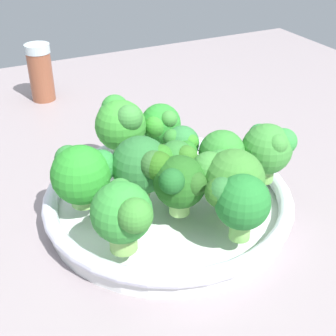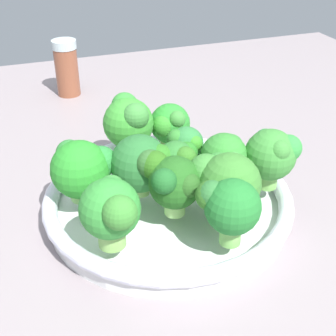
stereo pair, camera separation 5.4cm
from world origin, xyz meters
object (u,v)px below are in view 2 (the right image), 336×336
at_px(broccoli_floret_3, 111,209).
at_px(broccoli_floret_11, 169,124).
at_px(broccoli_floret_4, 225,182).
at_px(broccoli_floret_10, 186,145).
at_px(broccoli_floret_2, 82,168).
at_px(bowl, 168,201).
at_px(broccoli_floret_7, 270,152).
at_px(broccoli_floret_5, 178,161).
at_px(broccoli_floret_0, 171,182).
at_px(broccoli_floret_8, 143,164).
at_px(broccoli_floret_9, 128,120).
at_px(broccoli_floret_6, 228,206).
at_px(pepper_shaker, 67,68).
at_px(broccoli_floret_1, 225,157).

height_order(broccoli_floret_3, broccoli_floret_11, broccoli_floret_3).
relative_size(broccoli_floret_4, broccoli_floret_10, 1.28).
bearing_deg(broccoli_floret_2, broccoli_floret_11, -59.00).
height_order(bowl, broccoli_floret_3, broccoli_floret_3).
bearing_deg(broccoli_floret_7, broccoli_floret_3, 103.43).
height_order(broccoli_floret_5, broccoli_floret_7, broccoli_floret_7).
bearing_deg(broccoli_floret_0, bowl, -15.96).
bearing_deg(broccoli_floret_8, broccoli_floret_3, 144.43).
distance_m(broccoli_floret_4, broccoli_floret_9, 0.17).
bearing_deg(broccoli_floret_11, broccoli_floret_6, 176.53).
xyz_separation_m(broccoli_floret_3, broccoli_floret_5, (0.07, -0.09, -0.00)).
relative_size(broccoli_floret_4, pepper_shaker, 0.75).
xyz_separation_m(broccoli_floret_9, pepper_shaker, (0.31, 0.03, -0.03)).
distance_m(broccoli_floret_1, broccoli_floret_10, 0.05).
xyz_separation_m(broccoli_floret_8, broccoli_floret_10, (0.03, -0.06, -0.00)).
bearing_deg(broccoli_floret_11, broccoli_floret_3, 145.12).
height_order(broccoli_floret_1, broccoli_floret_10, broccoli_floret_1).
bearing_deg(broccoli_floret_4, broccoli_floret_10, 4.42).
distance_m(broccoli_floret_8, pepper_shaker, 0.41).
xyz_separation_m(broccoli_floret_3, broccoli_floret_10, (0.11, -0.12, -0.01)).
xyz_separation_m(broccoli_floret_4, broccoli_floret_5, (0.05, 0.03, 0.00)).
distance_m(broccoli_floret_0, broccoli_floret_5, 0.04).
height_order(broccoli_floret_1, broccoli_floret_4, broccoli_floret_4).
relative_size(broccoli_floret_3, broccoli_floret_11, 1.25).
relative_size(broccoli_floret_6, pepper_shaker, 0.70).
height_order(bowl, broccoli_floret_0, broccoli_floret_0).
relative_size(broccoli_floret_5, pepper_shaker, 0.63).
height_order(bowl, broccoli_floret_11, broccoli_floret_11).
distance_m(broccoli_floret_3, broccoli_floret_10, 0.16).
bearing_deg(broccoli_floret_5, broccoli_floret_1, -96.09).
xyz_separation_m(bowl, broccoli_floret_2, (0.02, 0.10, 0.05)).
bearing_deg(broccoli_floret_6, broccoli_floret_5, 8.11).
xyz_separation_m(broccoli_floret_1, broccoli_floret_10, (0.05, 0.03, -0.00)).
relative_size(broccoli_floret_4, broccoli_floret_9, 0.95).
bearing_deg(broccoli_floret_6, broccoli_floret_2, 43.60).
bearing_deg(broccoli_floret_0, broccoli_floret_5, -31.22).
relative_size(broccoli_floret_2, pepper_shaker, 0.74).
bearing_deg(broccoli_floret_4, broccoli_floret_6, 158.12).
bearing_deg(broccoli_floret_10, broccoli_floret_11, -1.68).
bearing_deg(broccoli_floret_2, broccoli_floret_3, -173.17).
bearing_deg(broccoli_floret_9, broccoli_floret_11, -91.89).
bearing_deg(bowl, broccoli_floret_1, -101.95).
height_order(broccoli_floret_1, broccoli_floret_2, broccoli_floret_2).
bearing_deg(broccoli_floret_3, broccoli_floret_2, 6.83).
height_order(broccoli_floret_8, broccoli_floret_11, broccoli_floret_8).
bearing_deg(broccoli_floret_10, pepper_shaker, 12.73).
relative_size(broccoli_floret_7, broccoli_floret_10, 1.22).
relative_size(broccoli_floret_6, broccoli_floret_7, 0.98).
relative_size(broccoli_floret_5, broccoli_floret_7, 0.89).
relative_size(broccoli_floret_1, broccoli_floret_6, 0.95).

